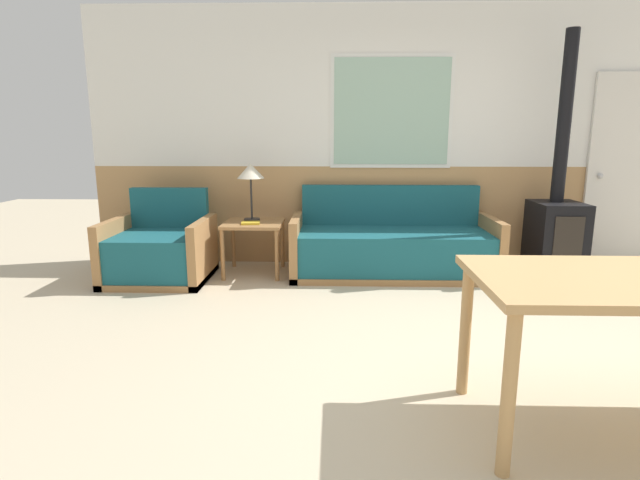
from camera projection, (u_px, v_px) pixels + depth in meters
ground_plane at (499, 371)px, 2.99m from camera, size 16.00×16.00×0.00m
wall_back at (427, 138)px, 5.28m from camera, size 7.20×0.09×2.70m
couch at (392, 248)px, 5.04m from camera, size 2.02×0.85×0.87m
armchair at (160, 252)px, 4.86m from camera, size 0.94×0.86×0.86m
side_table at (253, 230)px, 5.02m from camera, size 0.59×0.59×0.53m
table_lamp at (251, 173)px, 5.01m from camera, size 0.27×0.27×0.58m
book_stack at (251, 223)px, 4.90m from camera, size 0.20×0.17×0.02m
wood_stove at (557, 219)px, 4.91m from camera, size 0.45×0.55×2.36m
entry_door at (626, 172)px, 5.24m from camera, size 0.83×0.09×2.02m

